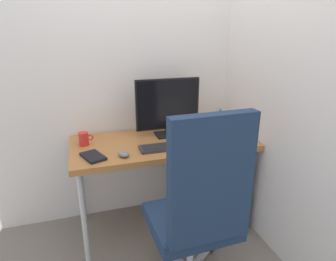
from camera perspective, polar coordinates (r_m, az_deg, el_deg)
name	(u,v)px	position (r m, az deg, el deg)	size (l,w,h in m)	color
ground_plane	(163,224)	(2.57, -0.97, -17.90)	(8.00, 8.00, 0.00)	slate
wall_back	(150,50)	(2.40, -3.62, 15.53)	(2.58, 0.04, 2.80)	white
wall_side_right	(266,53)	(2.21, 18.71, 14.31)	(0.04, 1.86, 2.80)	white
desk	(163,147)	(2.22, -1.08, -3.27)	(1.36, 0.64, 0.76)	#B27038
office_chair	(200,207)	(1.66, 6.32, -14.80)	(0.62, 0.64, 1.19)	black
filing_cabinet	(214,189)	(2.51, 8.99, -11.25)	(0.41, 0.51, 0.58)	#B2B5BA
monitor	(168,106)	(2.26, -0.03, 4.82)	(0.51, 0.16, 0.45)	black
keyboard	(169,146)	(2.06, 0.14, -3.15)	(0.42, 0.13, 0.02)	#333338
mouse	(124,154)	(1.95, -8.77, -4.58)	(0.07, 0.09, 0.04)	slate
pen_holder	(217,122)	(2.50, 9.71, 1.61)	(0.10, 0.10, 0.18)	gray
notebook	(93,156)	(1.97, -14.58, -4.98)	(0.11, 0.19, 0.02)	black
coffee_mug	(84,139)	(2.19, -16.29, -1.58)	(0.11, 0.07, 0.10)	red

